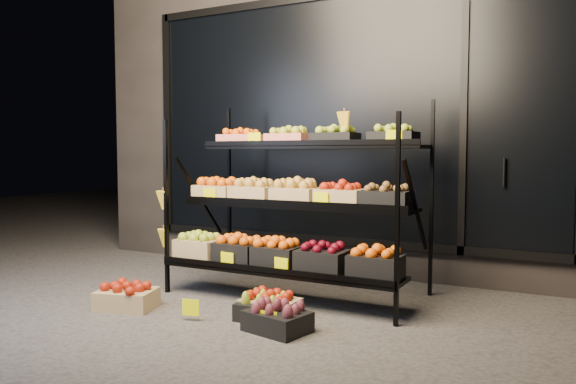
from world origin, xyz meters
The scene contains 9 objects.
ground centered at (0.00, 0.00, 0.00)m, with size 24.00×24.00×0.00m, color #514F4C.
building centered at (0.00, 2.59, 1.75)m, with size 6.00×2.08×3.50m.
display_rack centered at (-0.02, 0.60, 0.79)m, with size 2.18×1.02×1.68m.
tag_floor_a centered at (-0.32, -0.40, 0.06)m, with size 0.13×0.01×0.12m, color #E8E800.
tag_floor_b centered at (0.32, -0.40, 0.06)m, with size 0.13×0.01×0.12m, color #E8E800.
floor_crate_left centered at (-0.97, -0.37, 0.10)m, with size 0.50×0.43×0.21m.
floor_crate_midleft centered at (0.12, -0.12, 0.09)m, with size 0.40×0.31×0.19m.
floor_crate_midright centered at (0.14, -0.05, 0.09)m, with size 0.41×0.30×0.20m.
floor_crate_right centered at (0.35, -0.31, 0.10)m, with size 0.47×0.38×0.21m.
Camera 1 is at (2.17, -3.59, 1.22)m, focal length 35.00 mm.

